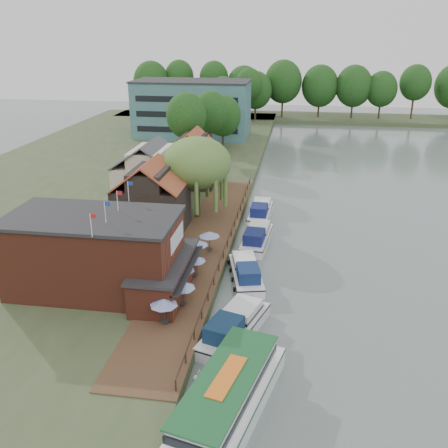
# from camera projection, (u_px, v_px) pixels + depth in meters

# --- Properties ---
(ground) EXTENTS (260.00, 260.00, 0.00)m
(ground) POSITION_uv_depth(u_px,v_px,m) (269.00, 305.00, 45.97)
(ground) COLOR #56635F
(ground) RESTS_ON ground
(land_bank) EXTENTS (50.00, 140.00, 1.00)m
(land_bank) POSITION_uv_depth(u_px,v_px,m) (101.00, 180.00, 82.21)
(land_bank) COLOR #384728
(land_bank) RESTS_ON ground
(quay_deck) EXTENTS (6.00, 50.00, 0.10)m
(quay_deck) POSITION_uv_depth(u_px,v_px,m) (204.00, 246.00, 55.91)
(quay_deck) COLOR #47301E
(quay_deck) RESTS_ON land_bank
(quay_rail) EXTENTS (0.20, 49.00, 1.00)m
(quay_rail) POSITION_uv_depth(u_px,v_px,m) (228.00, 242.00, 55.83)
(quay_rail) COLOR black
(quay_rail) RESTS_ON land_bank
(pub) EXTENTS (20.00, 11.00, 7.30)m
(pub) POSITION_uv_depth(u_px,v_px,m) (116.00, 254.00, 45.32)
(pub) COLOR maroon
(pub) RESTS_ON land_bank
(hotel_block) EXTENTS (25.40, 12.40, 12.30)m
(hotel_block) POSITION_uv_depth(u_px,v_px,m) (192.00, 109.00, 110.85)
(hotel_block) COLOR #38666B
(hotel_block) RESTS_ON land_bank
(cottage_a) EXTENTS (8.60, 7.60, 8.50)m
(cottage_a) POSITION_uv_depth(u_px,v_px,m) (152.00, 196.00, 59.04)
(cottage_a) COLOR black
(cottage_a) RESTS_ON land_bank
(cottage_b) EXTENTS (9.60, 8.60, 8.50)m
(cottage_b) POSITION_uv_depth(u_px,v_px,m) (151.00, 173.00, 68.66)
(cottage_b) COLOR beige
(cottage_b) RESTS_ON land_bank
(cottage_c) EXTENTS (7.60, 7.60, 8.50)m
(cottage_c) POSITION_uv_depth(u_px,v_px,m) (193.00, 158.00, 76.38)
(cottage_c) COLOR black
(cottage_c) RESTS_ON land_bank
(willow) EXTENTS (8.60, 8.60, 10.43)m
(willow) POSITION_uv_depth(u_px,v_px,m) (197.00, 178.00, 62.66)
(willow) COLOR #476B2D
(willow) RESTS_ON land_bank
(umbrella_0) EXTENTS (2.30, 2.30, 2.38)m
(umbrella_0) POSITION_uv_depth(u_px,v_px,m) (164.00, 312.00, 40.49)
(umbrella_0) COLOR #1C2F9B
(umbrella_0) RESTS_ON quay_deck
(umbrella_1) EXTENTS (2.24, 2.24, 2.38)m
(umbrella_1) POSITION_uv_depth(u_px,v_px,m) (183.00, 295.00, 43.15)
(umbrella_1) COLOR #1A4891
(umbrella_1) RESTS_ON quay_deck
(umbrella_2) EXTENTS (1.99, 1.99, 2.38)m
(umbrella_2) POSITION_uv_depth(u_px,v_px,m) (184.00, 277.00, 46.24)
(umbrella_2) COLOR navy
(umbrella_2) RESTS_ON quay_deck
(umbrella_3) EXTENTS (2.20, 2.20, 2.38)m
(umbrella_3) POSITION_uv_depth(u_px,v_px,m) (195.00, 267.00, 48.15)
(umbrella_3) COLOR navy
(umbrella_3) RESTS_ON quay_deck
(umbrella_4) EXTENTS (2.10, 2.10, 2.38)m
(umbrella_4) POSITION_uv_depth(u_px,v_px,m) (198.00, 251.00, 51.66)
(umbrella_4) COLOR navy
(umbrella_4) RESTS_ON quay_deck
(umbrella_5) EXTENTS (2.26, 2.26, 2.38)m
(umbrella_5) POSITION_uv_depth(u_px,v_px,m) (209.00, 242.00, 53.84)
(umbrella_5) COLOR navy
(umbrella_5) RESTS_ON quay_deck
(cruiser_0) EXTENTS (6.18, 10.76, 2.50)m
(cruiser_0) POSITION_uv_depth(u_px,v_px,m) (234.00, 323.00, 40.85)
(cruiser_0) COLOR silver
(cruiser_0) RESTS_ON ground
(cruiser_1) EXTENTS (5.20, 9.97, 2.29)m
(cruiser_1) POSITION_uv_depth(u_px,v_px,m) (246.00, 270.00, 50.11)
(cruiser_1) COLOR white
(cruiser_1) RESTS_ON ground
(cruiser_2) EXTENTS (3.87, 9.97, 2.36)m
(cruiser_2) POSITION_uv_depth(u_px,v_px,m) (257.00, 235.00, 58.46)
(cruiser_2) COLOR silver
(cruiser_2) RESTS_ON ground
(cruiser_3) EXTENTS (3.34, 9.63, 2.30)m
(cruiser_3) POSITION_uv_depth(u_px,v_px,m) (261.00, 209.00, 66.87)
(cruiser_3) COLOR white
(cruiser_3) RESTS_ON ground
(tour_boat) EXTENTS (7.70, 15.73, 3.31)m
(tour_boat) POSITION_uv_depth(u_px,v_px,m) (222.00, 404.00, 31.46)
(tour_boat) COLOR silver
(tour_boat) RESTS_ON ground
(swan) EXTENTS (0.44, 0.44, 0.44)m
(swan) POSITION_uv_depth(u_px,v_px,m) (196.00, 378.00, 36.05)
(swan) COLOR white
(swan) RESTS_ON ground
(bank_tree_0) EXTENTS (6.60, 6.60, 13.23)m
(bank_tree_0) POSITION_uv_depth(u_px,v_px,m) (187.00, 133.00, 82.74)
(bank_tree_0) COLOR #143811
(bank_tree_0) RESTS_ON land_bank
(bank_tree_1) EXTENTS (6.37, 6.37, 12.52)m
(bank_tree_1) POSITION_uv_depth(u_px,v_px,m) (211.00, 126.00, 90.69)
(bank_tree_1) COLOR #143811
(bank_tree_1) RESTS_ON land_bank
(bank_tree_2) EXTENTS (7.08, 7.08, 10.92)m
(bank_tree_2) POSITION_uv_depth(u_px,v_px,m) (223.00, 123.00, 98.20)
(bank_tree_2) COLOR #143811
(bank_tree_2) RESTS_ON land_bank
(bank_tree_3) EXTENTS (6.66, 6.66, 12.56)m
(bank_tree_3) POSITION_uv_depth(u_px,v_px,m) (223.00, 104.00, 116.96)
(bank_tree_3) COLOR #143811
(bank_tree_3) RESTS_ON land_bank
(bank_tree_4) EXTENTS (6.58, 6.58, 13.84)m
(bank_tree_4) POSITION_uv_depth(u_px,v_px,m) (249.00, 97.00, 124.36)
(bank_tree_4) COLOR #143811
(bank_tree_4) RESTS_ON land_bank
(bank_tree_5) EXTENTS (8.49, 8.49, 12.58)m
(bank_tree_5) POSITION_uv_depth(u_px,v_px,m) (256.00, 96.00, 130.74)
(bank_tree_5) COLOR #143811
(bank_tree_5) RESTS_ON land_bank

